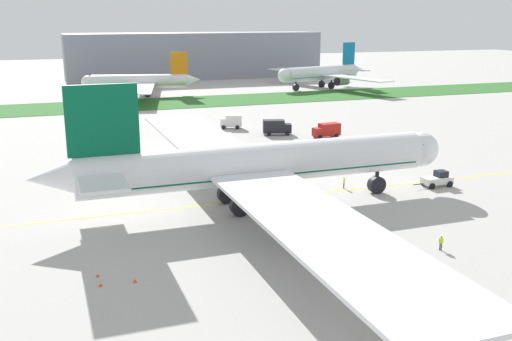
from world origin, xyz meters
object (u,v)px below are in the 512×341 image
Objects in this scene: ground_crew_marshaller_front at (441,242)px; traffic_cone_near_nose at (97,274)px; parked_airliner_far_centre at (323,73)px; service_truck_baggage_loader at (276,127)px; pushback_tug at (438,179)px; service_truck_catering_van at (232,121)px; traffic_cone_starboard_wing at (100,283)px; traffic_cone_port_wing at (135,279)px; service_truck_fuel_bowser at (327,130)px; ground_crew_wingwalker_port at (344,182)px; airliner_foreground at (254,165)px; parked_airliner_far_left at (142,82)px.

traffic_cone_near_nose is (-35.23, 5.45, -0.68)m from ground_crew_marshaller_front.
ground_crew_marshaller_front is at bearing -110.91° from parked_airliner_far_centre.
parked_airliner_far_centre reaches higher than service_truck_baggage_loader.
service_truck_catering_van reaches higher than pushback_tug.
traffic_cone_near_nose is (-50.07, -15.44, -0.77)m from pushback_tug.
traffic_cone_near_nose is at bearing -162.86° from pushback_tug.
traffic_cone_starboard_wing is at bearing -88.32° from traffic_cone_near_nose.
service_truck_fuel_bowser is at bearing 49.63° from traffic_cone_port_wing.
ground_crew_wingwalker_port is 51.03m from service_truck_catering_van.
parked_airliner_far_centre is (37.68, 116.59, 4.18)m from pushback_tug.
service_truck_catering_van is (-6.76, 10.17, -0.06)m from service_truck_baggage_loader.
parked_airliner_far_left is (3.89, 116.39, -1.09)m from airliner_foreground.
parked_airliner_far_centre is at bearing 56.85° from traffic_cone_starboard_wing.
service_truck_baggage_loader is at bearing 84.00° from ground_crew_marshaller_front.
ground_crew_marshaller_front is 75.48m from service_truck_catering_van.
traffic_cone_near_nose is at bearing 142.98° from traffic_cone_port_wing.
parked_airliner_far_left is (-24.89, 116.18, 3.56)m from pushback_tug.
ground_crew_wingwalker_port is (15.25, 3.79, -4.70)m from airliner_foreground.
ground_crew_marshaller_front reaches higher than traffic_cone_starboard_wing.
parked_airliner_far_centre is at bearing 69.09° from ground_crew_marshaller_front.
airliner_foreground reaches higher than parked_airliner_far_left.
parked_airliner_far_centre is at bearing 56.39° from traffic_cone_near_nose.
service_truck_catering_van is at bearing 66.10° from traffic_cone_port_wing.
ground_crew_marshaller_front is at bearing -5.39° from traffic_cone_port_wing.
traffic_cone_starboard_wing is at bearing -116.02° from service_truck_catering_van.
pushback_tug is at bearing -74.90° from service_truck_catering_van.
ground_crew_marshaller_front is 35.32m from traffic_cone_starboard_wing.
traffic_cone_port_wing and traffic_cone_starboard_wing have the same top height.
parked_airliner_far_left reaches higher than ground_crew_marshaller_front.
ground_crew_wingwalker_port is at bearing 32.77° from traffic_cone_port_wing.
service_truck_baggage_loader is at bearing 82.25° from ground_crew_wingwalker_port.
parked_airliner_far_centre is (87.68, 134.24, 4.95)m from traffic_cone_starboard_wing.
traffic_cone_near_nose is 73.81m from service_truck_fuel_bowser.
parked_airliner_far_left is at bearing 79.37° from traffic_cone_starboard_wing.
pushback_tug is 122.60m from parked_airliner_far_centre.
traffic_cone_port_wing is at bearing -147.23° from ground_crew_wingwalker_port.
traffic_cone_starboard_wing is (-50.00, -17.65, -0.77)m from pushback_tug.
service_truck_catering_van reaches higher than traffic_cone_starboard_wing.
ground_crew_wingwalker_port is 2.85× the size of traffic_cone_starboard_wing.
pushback_tug is 10.80× the size of traffic_cone_port_wing.
ground_crew_marshaller_front reaches higher than traffic_cone_near_nose.
airliner_foreground reaches higher than ground_crew_wingwalker_port.
service_truck_fuel_bowser reaches higher than pushback_tug.
traffic_cone_starboard_wing is 0.09× the size of service_truck_baggage_loader.
pushback_tug reaches higher than ground_crew_marshaller_front.
ground_crew_marshaller_front is 61.01m from service_truck_fuel_bowser.
parked_airliner_far_left is at bearing -179.63° from parked_airliner_far_centre.
service_truck_baggage_loader is (6.86, 65.31, 0.72)m from ground_crew_marshaller_front.
parked_airliner_far_centre is at bearing 72.09° from pushback_tug.
parked_airliner_far_centre is at bearing 65.62° from ground_crew_wingwalker_port.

